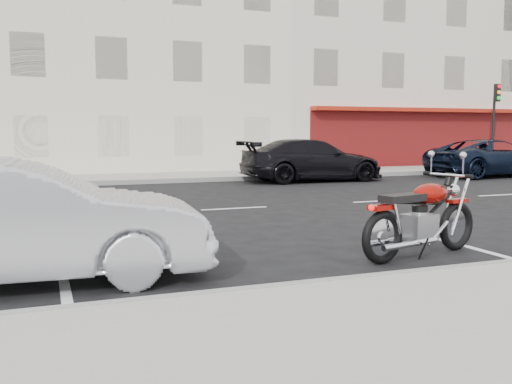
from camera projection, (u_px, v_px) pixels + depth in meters
ground at (311, 205)px, 14.04m from camera, size 120.00×120.00×0.00m
sidewalk_near at (225, 368)px, 4.19m from camera, size 80.00×3.40×0.15m
sidewalk_far at (77, 180)px, 20.36m from camera, size 80.00×3.40×0.15m
curb_near at (174, 302)px, 5.77m from camera, size 80.00×0.12×0.16m
curb_far at (80, 184)px, 18.78m from camera, size 80.00×0.12×0.16m
bldg_cream at (128, 50)px, 27.88m from camera, size 12.00×12.00×11.50m
bldg_corner at (359, 53)px, 32.41m from camera, size 14.00×12.00×12.50m
traffic_light at (495, 115)px, 26.28m from camera, size 0.26×0.30×3.80m
fire_hydrant at (464, 159)px, 26.12m from camera, size 0.20×0.20×0.72m
motorcycle at (458, 215)px, 8.64m from camera, size 2.32×0.94×1.18m
sedan_silver at (17, 222)px, 6.68m from camera, size 4.60×1.89×1.48m
suv_far at (491, 158)px, 22.70m from camera, size 5.43×2.69×1.48m
car_far at (312, 160)px, 20.53m from camera, size 5.26×2.20×1.52m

